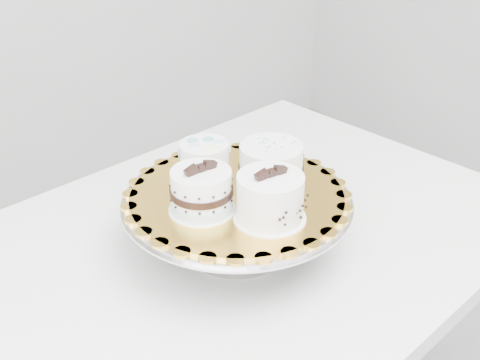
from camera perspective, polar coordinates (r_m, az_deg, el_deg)
table at (r=1.19m, az=-1.48°, el=-8.89°), size 1.28×0.92×0.75m
cake_stand at (r=1.09m, az=-0.29°, el=-3.11°), size 0.41×0.41×0.11m
cake_board at (r=1.07m, az=-0.29°, el=-1.40°), size 0.42×0.42×0.01m
cake_swirl at (r=0.98m, az=2.87°, el=-1.77°), size 0.12×0.12×0.10m
cake_banded at (r=1.00m, az=-3.67°, el=-1.18°), size 0.11×0.11×0.09m
cake_dots at (r=1.11m, az=-3.39°, el=1.93°), size 0.11×0.11×0.07m
cake_ribbon at (r=1.10m, az=3.00°, el=1.63°), size 0.13×0.13×0.07m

